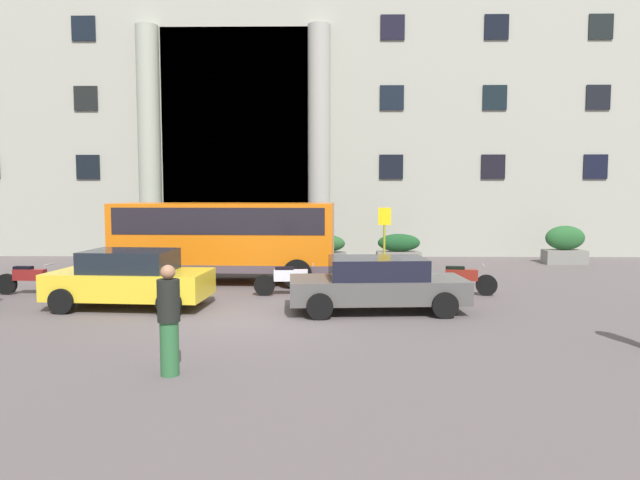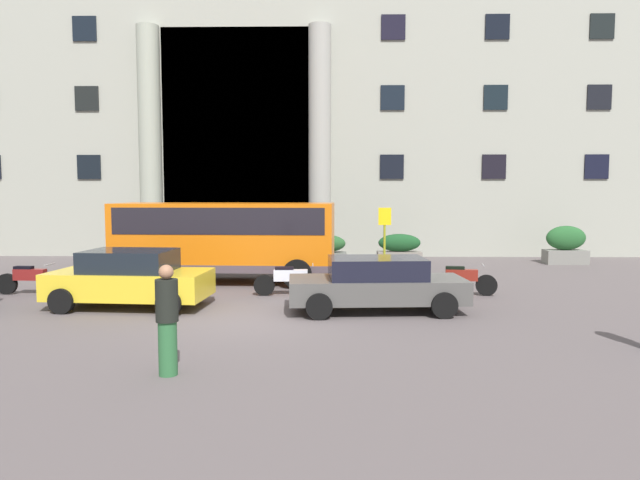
{
  "view_description": "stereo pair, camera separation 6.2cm",
  "coord_description": "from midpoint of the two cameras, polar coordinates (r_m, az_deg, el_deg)",
  "views": [
    {
      "loc": [
        1.69,
        -13.19,
        2.95
      ],
      "look_at": [
        1.46,
        4.71,
        1.45
      ],
      "focal_mm": 32.6,
      "sensor_mm": 36.0,
      "label": 1
    },
    {
      "loc": [
        1.75,
        -13.19,
        2.95
      ],
      "look_at": [
        1.46,
        4.71,
        1.45
      ],
      "focal_mm": 32.6,
      "sensor_mm": 36.0,
      "label": 2
    }
  ],
  "objects": [
    {
      "name": "orange_minibus",
      "position": [
        19.04,
        -9.36,
        0.51
      ],
      "size": [
        7.08,
        2.76,
        2.57
      ],
      "rotation": [
        0.0,
        0.0,
        -0.04
      ],
      "color": "orange",
      "rests_on": "ground_plane"
    },
    {
      "name": "bus_stop_sign",
      "position": [
        20.29,
        6.25,
        0.63
      ],
      "size": [
        0.44,
        0.08,
        2.39
      ],
      "color": "olive",
      "rests_on": "ground_plane"
    },
    {
      "name": "motorcycle_far_end",
      "position": [
        16.52,
        -3.14,
        -3.89
      ],
      "size": [
        2.1,
        0.55,
        0.89
      ],
      "rotation": [
        0.0,
        0.0,
        0.03
      ],
      "color": "black",
      "rests_on": "ground_plane"
    },
    {
      "name": "white_taxi_kerbside",
      "position": [
        15.53,
        -18.24,
        -3.61
      ],
      "size": [
        4.07,
        2.26,
        1.47
      ],
      "rotation": [
        0.0,
        0.0,
        -0.08
      ],
      "color": "gold",
      "rests_on": "ground_plane"
    },
    {
      "name": "hedge_planter_east",
      "position": [
        25.67,
        22.84,
        -0.5
      ],
      "size": [
        1.67,
        0.78,
        1.56
      ],
      "color": "slate",
      "rests_on": "ground_plane"
    },
    {
      "name": "parked_compact_extra",
      "position": [
        14.38,
        5.51,
        -4.28
      ],
      "size": [
        4.39,
        2.16,
        1.33
      ],
      "rotation": [
        0.0,
        0.0,
        0.06
      ],
      "color": "#4C4B48",
      "rests_on": "ground_plane"
    },
    {
      "name": "motorcycle_near_kerb",
      "position": [
        18.6,
        -26.79,
        -3.43
      ],
      "size": [
        2.01,
        0.55,
        0.89
      ],
      "rotation": [
        0.0,
        0.0,
        -0.06
      ],
      "color": "black",
      "rests_on": "ground_plane"
    },
    {
      "name": "hedge_planter_entrance_right",
      "position": [
        23.5,
        0.3,
        -0.99
      ],
      "size": [
        1.79,
        0.9,
        1.22
      ],
      "color": "slate",
      "rests_on": "ground_plane"
    },
    {
      "name": "pedestrian_man_crossing",
      "position": [
        9.67,
        -14.79,
        -7.56
      ],
      "size": [
        0.36,
        0.36,
        1.79
      ],
      "rotation": [
        0.0,
        0.0,
        1.85
      ],
      "color": "#2A6136",
      "rests_on": "ground_plane"
    },
    {
      "name": "scooter_by_planter",
      "position": [
        17.06,
        13.46,
        -3.75
      ],
      "size": [
        1.99,
        0.56,
        0.89
      ],
      "rotation": [
        0.0,
        0.0,
        -0.14
      ],
      "color": "black",
      "rests_on": "ground_plane"
    },
    {
      "name": "ground_plane",
      "position": [
        13.64,
        -6.61,
        -7.99
      ],
      "size": [
        80.0,
        64.0,
        0.12
      ],
      "primitive_type": "cube",
      "color": "#585050"
    },
    {
      "name": "office_building_facade",
      "position": [
        31.34,
        -2.56,
        16.27
      ],
      "size": [
        34.08,
        9.75,
        18.41
      ],
      "color": "#9A9C8F",
      "rests_on": "ground_plane"
    },
    {
      "name": "hedge_planter_entrance_left",
      "position": [
        24.0,
        7.67,
        -0.9
      ],
      "size": [
        1.8,
        0.72,
        1.22
      ],
      "color": "gray",
      "rests_on": "ground_plane"
    }
  ]
}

